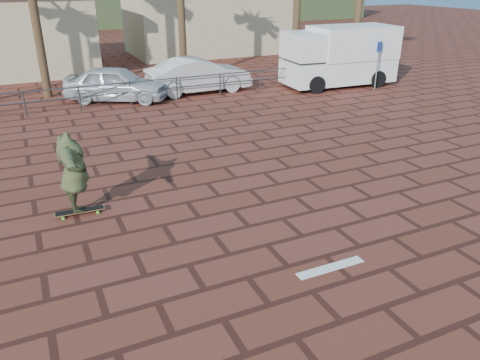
{
  "coord_description": "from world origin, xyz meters",
  "views": [
    {
      "loc": [
        -3.9,
        -7.1,
        5.02
      ],
      "look_at": [
        0.11,
        1.53,
        0.8
      ],
      "focal_mm": 35.0,
      "sensor_mm": 36.0,
      "label": 1
    }
  ],
  "objects_px": {
    "campervan": "(340,55)",
    "longboard": "(80,211)",
    "car_silver": "(117,84)",
    "skateboarder": "(74,173)",
    "car_white": "(199,75)"
  },
  "relations": [
    {
      "from": "campervan",
      "to": "car_silver",
      "type": "distance_m",
      "value": 10.45
    },
    {
      "from": "car_silver",
      "to": "skateboarder",
      "type": "bearing_deg",
      "value": -167.6
    },
    {
      "from": "skateboarder",
      "to": "car_silver",
      "type": "distance_m",
      "value": 10.48
    },
    {
      "from": "skateboarder",
      "to": "campervan",
      "type": "height_order",
      "value": "campervan"
    },
    {
      "from": "skateboarder",
      "to": "car_white",
      "type": "height_order",
      "value": "skateboarder"
    },
    {
      "from": "campervan",
      "to": "longboard",
      "type": "bearing_deg",
      "value": -143.9
    },
    {
      "from": "campervan",
      "to": "car_silver",
      "type": "height_order",
      "value": "campervan"
    },
    {
      "from": "longboard",
      "to": "car_white",
      "type": "xyz_separation_m",
      "value": [
        6.6,
        10.06,
        0.69
      ]
    },
    {
      "from": "longboard",
      "to": "skateboarder",
      "type": "bearing_deg",
      "value": 2.55
    },
    {
      "from": "skateboarder",
      "to": "campervan",
      "type": "bearing_deg",
      "value": -57.19
    },
    {
      "from": "longboard",
      "to": "skateboarder",
      "type": "xyz_separation_m",
      "value": [
        0.0,
        0.0,
        0.95
      ]
    },
    {
      "from": "longboard",
      "to": "car_white",
      "type": "height_order",
      "value": "car_white"
    },
    {
      "from": "longboard",
      "to": "campervan",
      "type": "bearing_deg",
      "value": 35.47
    },
    {
      "from": "skateboarder",
      "to": "longboard",
      "type": "bearing_deg",
      "value": 89.89
    },
    {
      "from": "campervan",
      "to": "car_white",
      "type": "relative_size",
      "value": 1.15
    }
  ]
}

